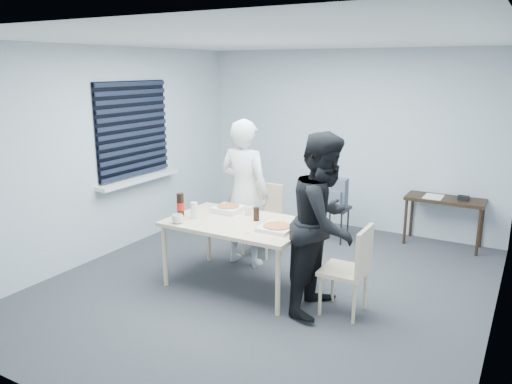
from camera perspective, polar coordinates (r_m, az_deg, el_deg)
The scene contains 19 objects.
room at distance 6.79m, azimuth -13.63°, elevation 6.05°, with size 5.00×5.00×5.00m.
dining_table at distance 5.39m, azimuth -2.00°, elevation -3.96°, with size 1.51×0.95×0.73m.
chair_far at distance 6.44m, azimuth 0.97°, elevation -2.44°, with size 0.42×0.42×0.89m.
chair_right at distance 4.90m, azimuth 11.01°, elevation -8.16°, with size 0.42×0.42×0.89m.
person_white at distance 5.95m, azimuth -1.34°, elevation -0.11°, with size 0.65×0.42×1.77m, color silver.
person_black at distance 4.85m, azimuth 7.80°, elevation -3.57°, with size 0.86×0.47×1.77m, color black.
side_table at distance 7.07m, azimuth 20.79°, elevation -1.25°, with size 1.00×0.44×0.66m.
stool at distance 6.94m, azimuth 9.09°, elevation -2.58°, with size 0.35×0.35×0.48m.
backpack at distance 6.85m, azimuth 9.15°, elevation -0.16°, with size 0.29×0.21×0.40m.
pizza_box_a at distance 5.71m, azimuth -3.19°, elevation -1.94°, with size 0.30×0.30×0.07m.
pizza_box_b at distance 5.10m, azimuth 2.42°, elevation -4.08°, with size 0.34×0.34×0.05m.
mug_a at distance 5.36m, azimuth -8.95°, elevation -3.05°, with size 0.12×0.12×0.10m, color white.
mug_b at distance 5.59m, azimuth -0.86°, elevation -2.15°, with size 0.10×0.10×0.09m, color white.
cola_glass at distance 5.38m, azimuth 0.04°, elevation -2.53°, with size 0.07×0.07×0.15m, color black.
soda_bottle at distance 5.57m, azimuth -8.63°, elevation -1.52°, with size 0.08×0.08×0.26m.
plastic_cups at distance 5.49m, azimuth -7.08°, elevation -2.10°, with size 0.08×0.08×0.18m, color silver.
rubber_band at distance 5.00m, azimuth -1.03°, elevation -4.70°, with size 0.05×0.05×0.00m, color red.
papers at distance 7.06m, azimuth 19.62°, elevation -0.50°, with size 0.24×0.32×0.01m, color white.
black_box at distance 7.02m, azimuth 22.62°, elevation -0.63°, with size 0.14×0.10×0.06m, color black.
Camera 1 is at (2.42, -4.50, 2.35)m, focal length 35.00 mm.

